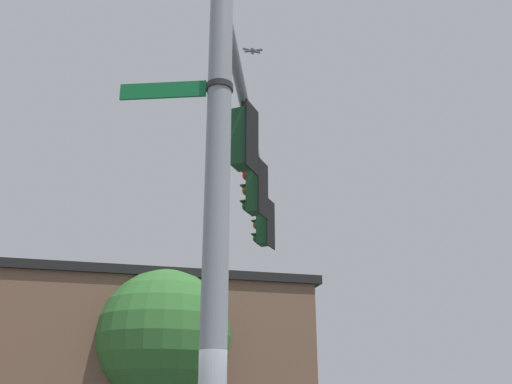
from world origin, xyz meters
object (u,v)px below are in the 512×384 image
(traffic_light_mid_outer, at_px, (263,224))
(traffic_light_nearest_pole, at_px, (242,139))
(bird_flying, at_px, (252,51))
(traffic_light_mid_inner, at_px, (255,189))
(street_name_sign, at_px, (194,89))

(traffic_light_mid_outer, bearing_deg, traffic_light_nearest_pole, -163.21)
(traffic_light_mid_outer, height_order, bird_flying, bird_flying)
(bird_flying, bearing_deg, traffic_light_nearest_pole, -166.75)
(traffic_light_nearest_pole, bearing_deg, traffic_light_mid_outer, 16.79)
(traffic_light_mid_inner, distance_m, traffic_light_mid_outer, 2.47)
(traffic_light_nearest_pole, height_order, traffic_light_mid_inner, same)
(traffic_light_mid_outer, xyz_separation_m, street_name_sign, (-7.34, -1.90, -0.55))
(traffic_light_nearest_pole, relative_size, street_name_sign, 0.93)
(street_name_sign, bearing_deg, traffic_light_mid_outer, 14.48)
(traffic_light_nearest_pole, height_order, street_name_sign, traffic_light_nearest_pole)
(bird_flying, bearing_deg, traffic_light_mid_outer, 17.89)
(traffic_light_mid_inner, bearing_deg, bird_flying, -160.02)
(street_name_sign, height_order, bird_flying, bird_flying)
(traffic_light_mid_inner, bearing_deg, street_name_sign, -166.64)
(traffic_light_nearest_pole, xyz_separation_m, traffic_light_mid_inner, (2.36, 0.71, 0.00))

